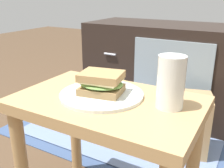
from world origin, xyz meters
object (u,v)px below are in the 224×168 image
(beer_glass, at_px, (171,83))
(paper_bag, at_px, (186,123))
(sandwich_front, at_px, (101,83))
(plate, at_px, (102,94))
(tv_cabinet, at_px, (163,69))

(beer_glass, relative_size, paper_bag, 0.44)
(paper_bag, bearing_deg, sandwich_front, -105.61)
(beer_glass, xyz_separation_m, paper_bag, (-0.06, 0.51, -0.37))
(plate, relative_size, sandwich_front, 1.70)
(tv_cabinet, relative_size, beer_glass, 6.54)
(tv_cabinet, xyz_separation_m, paper_bag, (0.27, -0.41, -0.13))
(tv_cabinet, bearing_deg, paper_bag, -56.77)
(sandwich_front, bearing_deg, paper_bag, 74.39)
(tv_cabinet, height_order, paper_bag, tv_cabinet)
(sandwich_front, bearing_deg, tv_cabinet, 97.19)
(tv_cabinet, relative_size, sandwich_front, 6.33)
(tv_cabinet, bearing_deg, plate, -82.81)
(plate, xyz_separation_m, sandwich_front, (-0.00, -0.00, 0.04))
(plate, distance_m, beer_glass, 0.22)
(beer_glass, distance_m, paper_bag, 0.63)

